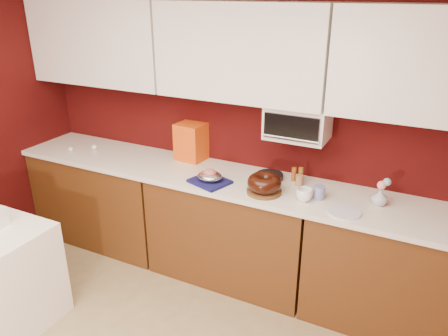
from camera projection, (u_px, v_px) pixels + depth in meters
wall_back at (249, 125)px, 3.55m from camera, size 4.00×0.02×2.50m
base_cabinet_left at (106, 198)px, 4.16m from camera, size 1.31×0.58×0.86m
base_cabinet_center at (232, 230)px, 3.61m from camera, size 1.31×0.58×0.86m
base_cabinet_right at (403, 274)px, 3.06m from camera, size 1.31×0.58×0.86m
countertop at (232, 181)px, 3.43m from camera, size 4.00×0.62×0.04m
upper_cabinet_left at (100, 42)px, 3.73m from camera, size 1.31×0.33×0.70m
upper_cabinet_center at (242, 52)px, 3.18m from camera, size 1.31×0.33×0.70m
upper_cabinet_right at (443, 66)px, 2.63m from camera, size 1.31×0.33×0.70m
toaster_oven at (298, 122)px, 3.19m from camera, size 0.45×0.30×0.25m
toaster_oven_door at (291, 128)px, 3.06m from camera, size 0.40×0.02×0.18m
toaster_oven_handle at (290, 139)px, 3.08m from camera, size 0.42×0.02×0.02m
cake_base at (264, 191)px, 3.18m from camera, size 0.32×0.32×0.02m
bundt_cake at (264, 183)px, 3.15m from camera, size 0.30×0.30×0.10m
navy_towel at (210, 181)px, 3.34m from camera, size 0.34×0.31×0.02m
foil_ham_nest at (210, 176)px, 3.33m from camera, size 0.25×0.23×0.07m
roasted_ham at (210, 173)px, 3.32m from camera, size 0.11×0.09×0.07m
pandoro_box at (191, 141)px, 3.75m from camera, size 0.25×0.23×0.32m
dark_pan at (269, 176)px, 3.42m from camera, size 0.22×0.22×0.04m
coffee_mug at (304, 194)px, 3.05m from camera, size 0.11×0.11×0.11m
blue_jar at (319, 192)px, 3.08m from camera, size 0.10×0.10×0.10m
flower_vase at (380, 196)px, 2.99m from camera, size 0.09×0.09×0.13m
flower_pink at (382, 185)px, 2.95m from camera, size 0.06×0.06×0.06m
flower_blue at (387, 182)px, 2.95m from camera, size 0.05×0.05×0.05m
china_plate at (344, 212)px, 2.90m from camera, size 0.27×0.27×0.01m
amber_bottle at (294, 174)px, 3.36m from camera, size 0.05×0.05×0.11m
paper_cup at (299, 180)px, 3.29m from camera, size 0.06×0.06×0.08m
egg_left at (71, 149)px, 3.99m from camera, size 0.05×0.04×0.04m
egg_right at (94, 147)px, 4.03m from camera, size 0.07×0.06×0.04m
amber_bottle_tall at (301, 175)px, 3.33m from camera, size 0.04×0.04×0.12m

